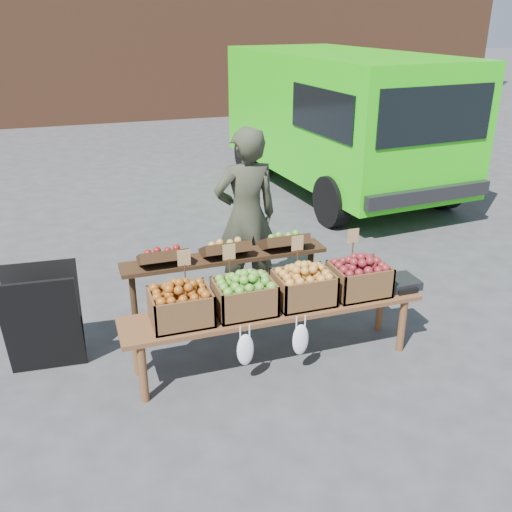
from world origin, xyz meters
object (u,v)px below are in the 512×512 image
object	(u,v)px
vendor	(246,217)
weighing_scale	(399,282)
crate_red_apples	(304,288)
crate_golden_apples	(181,307)
crate_russet_pears	(244,297)
chalkboard_sign	(43,320)
crate_green_apples	(359,279)
display_bench	(274,334)
delivery_van	(338,124)
back_table	(226,282)

from	to	relation	value
vendor	weighing_scale	distance (m)	1.73
crate_red_apples	weighing_scale	bearing A→B (deg)	0.00
crate_golden_apples	crate_russet_pears	world-z (taller)	same
chalkboard_sign	crate_russet_pears	world-z (taller)	chalkboard_sign
crate_green_apples	display_bench	bearing A→B (deg)	180.00
chalkboard_sign	crate_green_apples	distance (m)	2.83
delivery_van	crate_green_apples	size ratio (longest dim) A/B	10.47
weighing_scale	chalkboard_sign	bearing A→B (deg)	170.07
back_table	crate_russet_pears	bearing A→B (deg)	-93.03
chalkboard_sign	back_table	size ratio (longest dim) A/B	0.46
back_table	crate_golden_apples	world-z (taller)	back_table
delivery_van	vendor	bearing A→B (deg)	-133.16
crate_red_apples	weighing_scale	xyz separation A→B (m)	(0.97, 0.00, -0.10)
crate_red_apples	crate_russet_pears	bearing A→B (deg)	180.00
crate_golden_apples	crate_green_apples	xyz separation A→B (m)	(1.65, 0.00, 0.00)
crate_green_apples	crate_red_apples	bearing A→B (deg)	180.00
chalkboard_sign	weighing_scale	size ratio (longest dim) A/B	2.85
crate_golden_apples	crate_red_apples	world-z (taller)	same
crate_golden_apples	crate_red_apples	bearing A→B (deg)	0.00
vendor	weighing_scale	size ratio (longest dim) A/B	5.62
crate_green_apples	weighing_scale	bearing A→B (deg)	0.00
crate_red_apples	weighing_scale	size ratio (longest dim) A/B	1.47
crate_golden_apples	crate_green_apples	distance (m)	1.65
delivery_van	crate_red_apples	bearing A→B (deg)	-123.79
back_table	crate_russet_pears	xyz separation A→B (m)	(-0.04, -0.72, 0.19)
display_bench	crate_green_apples	world-z (taller)	crate_green_apples
delivery_van	back_table	world-z (taller)	delivery_van
vendor	back_table	size ratio (longest dim) A/B	0.91
delivery_van	crate_russet_pears	distance (m)	5.83
crate_red_apples	display_bench	bearing A→B (deg)	180.00
crate_golden_apples	weighing_scale	size ratio (longest dim) A/B	1.47
chalkboard_sign	crate_russet_pears	distance (m)	1.77
display_bench	back_table	bearing A→B (deg)	108.22
delivery_van	crate_red_apples	xyz separation A→B (m)	(-2.69, -4.83, -0.46)
delivery_van	crate_russet_pears	bearing A→B (deg)	-128.53
display_bench	crate_russet_pears	xyz separation A→B (m)	(-0.27, 0.00, 0.42)
crate_golden_apples	crate_red_apples	size ratio (longest dim) A/B	1.00
delivery_van	back_table	bearing A→B (deg)	-132.60
delivery_van	display_bench	distance (m)	5.74
crate_golden_apples	crate_russet_pears	distance (m)	0.55
vendor	crate_red_apples	size ratio (longest dim) A/B	3.82
crate_golden_apples	display_bench	bearing A→B (deg)	0.00
chalkboard_sign	weighing_scale	xyz separation A→B (m)	(3.19, -0.56, 0.13)
delivery_van	back_table	size ratio (longest dim) A/B	2.49
crate_russet_pears	crate_red_apples	world-z (taller)	same
crate_russet_pears	weighing_scale	size ratio (longest dim) A/B	1.47
delivery_van	weighing_scale	bearing A→B (deg)	-114.22
crate_golden_apples	vendor	bearing A→B (deg)	52.88
display_bench	crate_red_apples	bearing A→B (deg)	0.00
delivery_van	crate_golden_apples	distance (m)	6.16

